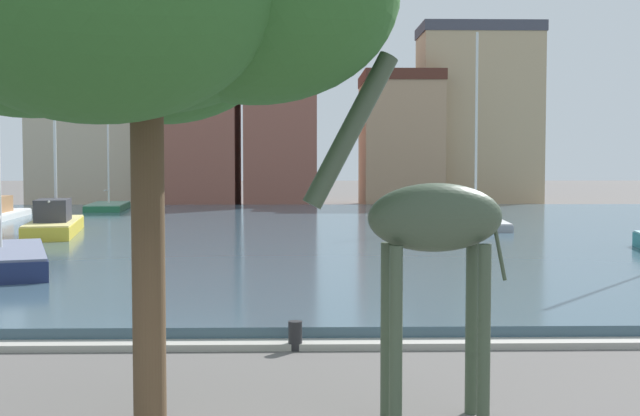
# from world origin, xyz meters

# --- Properties ---
(harbor_water) EXTENTS (80.46, 43.82, 0.31)m
(harbor_water) POSITION_xyz_m (0.00, 29.31, 0.16)
(harbor_water) COLOR #3D5666
(harbor_water) RESTS_ON ground
(quay_edge_coping) EXTENTS (80.46, 0.50, 0.12)m
(quay_edge_coping) POSITION_xyz_m (0.00, 7.15, 0.06)
(quay_edge_coping) COLOR #ADA89E
(quay_edge_coping) RESTS_ON ground
(giraffe_statue) EXTENTS (2.73, 0.89, 4.77)m
(giraffe_statue) POSITION_xyz_m (2.29, 3.09, 2.44)
(giraffe_statue) COLOR #3D4C38
(giraffe_statue) RESTS_ON ground
(sailboat_grey) EXTENTS (2.91, 8.84, 9.32)m
(sailboat_grey) POSITION_xyz_m (9.04, 31.56, 0.37)
(sailboat_grey) COLOR #939399
(sailboat_grey) RESTS_ON ground
(sailboat_yellow) EXTENTS (3.12, 8.30, 6.86)m
(sailboat_yellow) POSITION_xyz_m (-9.39, 27.38, 0.60)
(sailboat_yellow) COLOR gold
(sailboat_yellow) RESTS_ON ground
(sailboat_navy) EXTENTS (4.29, 7.17, 9.19)m
(sailboat_navy) POSITION_xyz_m (-7.55, 15.94, 0.48)
(sailboat_navy) COLOR navy
(sailboat_navy) RESTS_ON ground
(sailboat_green) EXTENTS (2.76, 7.22, 9.63)m
(sailboat_green) POSITION_xyz_m (-11.34, 45.27, 0.41)
(sailboat_green) COLOR #236B42
(sailboat_green) RESTS_ON ground
(mooring_bollard) EXTENTS (0.24, 0.24, 0.50)m
(mooring_bollard) POSITION_xyz_m (0.69, 7.00, 0.25)
(mooring_bollard) COLOR #232326
(mooring_bollard) RESTS_ON ground
(townhouse_end_terrace) EXTENTS (8.67, 5.55, 10.15)m
(townhouse_end_terrace) POSITION_xyz_m (-15.00, 55.52, 5.09)
(townhouse_end_terrace) COLOR #C6B293
(townhouse_end_terrace) RESTS_ON ground
(townhouse_tall_gabled) EXTENTS (5.96, 6.59, 10.28)m
(townhouse_tall_gabled) POSITION_xyz_m (-6.78, 54.38, 5.15)
(townhouse_tall_gabled) COLOR #8E5142
(townhouse_tall_gabled) RESTS_ON ground
(townhouse_wide_warehouse) EXTENTS (5.33, 7.45, 13.59)m
(townhouse_wide_warehouse) POSITION_xyz_m (-0.65, 54.82, 6.81)
(townhouse_wide_warehouse) COLOR #8E5142
(townhouse_wide_warehouse) RESTS_ON ground
(townhouse_narrow_midrow) EXTENTS (5.86, 7.83, 10.01)m
(townhouse_narrow_midrow) POSITION_xyz_m (8.35, 55.38, 5.02)
(townhouse_narrow_midrow) COLOR tan
(townhouse_narrow_midrow) RESTS_ON ground
(townhouse_corner_house) EXTENTS (9.12, 5.39, 13.79)m
(townhouse_corner_house) POSITION_xyz_m (14.47, 56.07, 6.91)
(townhouse_corner_house) COLOR tan
(townhouse_corner_house) RESTS_ON ground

